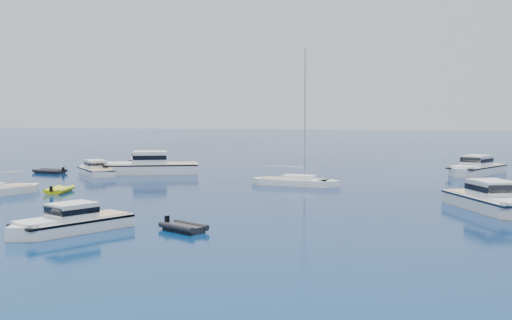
{
  "coord_description": "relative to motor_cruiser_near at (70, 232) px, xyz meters",
  "views": [
    {
      "loc": [
        10.34,
        -36.9,
        7.14
      ],
      "look_at": [
        -3.12,
        25.72,
        2.2
      ],
      "focal_mm": 45.39,
      "sensor_mm": 36.0,
      "label": 1
    }
  ],
  "objects": [
    {
      "name": "sailboat_centre",
      "position": [
        9.37,
        26.19,
        0.0
      ],
      "size": [
        9.37,
        3.65,
        13.41
      ],
      "primitive_type": null,
      "rotation": [
        0.0,
        0.0,
        4.57
      ],
      "color": "white",
      "rests_on": "ground"
    },
    {
      "name": "motor_cruiser_distant",
      "position": [
        27.46,
        40.71,
        0.0
      ],
      "size": [
        8.11,
        10.53,
        2.73
      ],
      "primitive_type": null,
      "rotation": [
        0.0,
        0.0,
        2.6
      ],
      "color": "silver",
      "rests_on": "ground"
    },
    {
      "name": "motor_cruiser_horizon",
      "position": [
        -13.94,
        45.72,
        0.0
      ],
      "size": [
        4.27,
        8.91,
        2.25
      ],
      "primitive_type": null,
      "rotation": [
        0.0,
        0.0,
        3.34
      ],
      "color": "silver",
      "rests_on": "ground"
    },
    {
      "name": "motor_cruiser_near",
      "position": [
        0.0,
        0.0,
        0.0
      ],
      "size": [
        6.36,
        8.49,
        2.19
      ],
      "primitive_type": null,
      "rotation": [
        0.0,
        0.0,
        2.62
      ],
      "color": "silver",
      "rests_on": "ground"
    },
    {
      "name": "ground",
      "position": [
        8.24,
        2.51,
        0.0
      ],
      "size": [
        400.0,
        400.0,
        0.0
      ],
      "primitive_type": "plane",
      "color": "navy",
      "rests_on": "ground"
    },
    {
      "name": "motor_cruiser_far_l",
      "position": [
        -13.84,
        31.53,
        0.0
      ],
      "size": [
        7.18,
        7.8,
        2.14
      ],
      "primitive_type": null,
      "rotation": [
        0.0,
        0.0,
        0.71
      ],
      "color": "white",
      "rests_on": "ground"
    },
    {
      "name": "tender_yellow",
      "position": [
        -9.92,
        16.64,
        0.0
      ],
      "size": [
        2.36,
        3.72,
        0.95
      ],
      "primitive_type": null,
      "rotation": [
        0.0,
        0.0,
        0.13
      ],
      "color": "#C8D00C",
      "rests_on": "ground"
    },
    {
      "name": "tender_grey_far",
      "position": [
        -19.74,
        32.19,
        0.0
      ],
      "size": [
        4.17,
        2.79,
        0.95
      ],
      "primitive_type": null,
      "rotation": [
        0.0,
        0.0,
        1.38
      ],
      "color": "black",
      "rests_on": "ground"
    },
    {
      "name": "tender_grey_near",
      "position": [
        6.42,
        1.72,
        0.0
      ],
      "size": [
        3.58,
        3.14,
        0.95
      ],
      "primitive_type": null,
      "rotation": [
        0.0,
        0.0,
        4.16
      ],
      "color": "black",
      "rests_on": "ground"
    },
    {
      "name": "motor_cruiser_centre",
      "position": [
        -8.53,
        33.83,
        0.0
      ],
      "size": [
        12.89,
        7.69,
        3.24
      ],
      "primitive_type": null,
      "rotation": [
        0.0,
        0.0,
        1.91
      ],
      "color": "silver",
      "rests_on": "ground"
    },
    {
      "name": "motor_cruiser_right",
      "position": [
        25.48,
        13.73,
        0.0
      ],
      "size": [
        6.94,
        10.92,
        2.75
      ],
      "primitive_type": null,
      "rotation": [
        0.0,
        0.0,
        3.53
      ],
      "color": "silver",
      "rests_on": "ground"
    }
  ]
}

